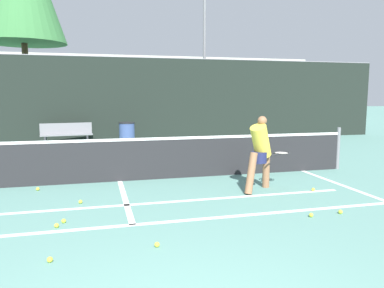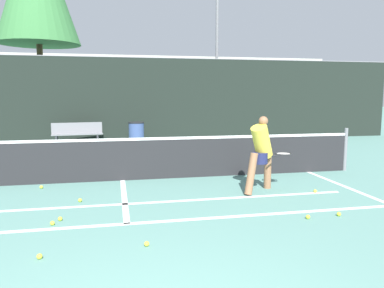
{
  "view_description": "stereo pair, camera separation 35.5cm",
  "coord_description": "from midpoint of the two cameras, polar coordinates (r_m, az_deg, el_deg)",
  "views": [
    {
      "loc": [
        -0.48,
        -2.06,
        1.9
      ],
      "look_at": [
        1.31,
        4.86,
        0.95
      ],
      "focal_mm": 35.0,
      "sensor_mm": 36.0,
      "label": 1
    },
    {
      "loc": [
        -0.14,
        -2.14,
        1.9
      ],
      "look_at": [
        1.31,
        4.86,
        0.95
      ],
      "focal_mm": 35.0,
      "sensor_mm": 36.0,
      "label": 2
    }
  ],
  "objects": [
    {
      "name": "tennis_ball_scattered_7",
      "position": [
        6.16,
        18.87,
        -10.48
      ],
      "size": [
        0.07,
        0.07,
        0.07
      ],
      "primitive_type": "sphere",
      "color": "#D1E033",
      "rests_on": "ground"
    },
    {
      "name": "building_far",
      "position": [
        31.87,
        -11.26,
        8.51
      ],
      "size": [
        36.0,
        2.4,
        5.02
      ],
      "primitive_type": "cube",
      "color": "#B2ADA3",
      "rests_on": "ground"
    },
    {
      "name": "court_sideline_right",
      "position": [
        8.55,
        23.12,
        -5.87
      ],
      "size": [
        0.1,
        3.88,
        0.01
      ],
      "primitive_type": "cube",
      "color": "white",
      "rests_on": "ground"
    },
    {
      "name": "tennis_ball_scattered_4",
      "position": [
        8.16,
        -20.83,
        -6.16
      ],
      "size": [
        0.07,
        0.07,
        0.07
      ],
      "primitive_type": "sphere",
      "color": "#D1E033",
      "rests_on": "ground"
    },
    {
      "name": "trash_bin",
      "position": [
        14.18,
        -7.76,
        1.59
      ],
      "size": [
        0.6,
        0.6,
        0.88
      ],
      "color": "#384C7F",
      "rests_on": "ground"
    },
    {
      "name": "tennis_ball_scattered_6",
      "position": [
        6.47,
        22.98,
        -9.82
      ],
      "size": [
        0.07,
        0.07,
        0.07
      ],
      "primitive_type": "sphere",
      "color": "#D1E033",
      "rests_on": "ground"
    },
    {
      "name": "court_service_line",
      "position": [
        6.67,
        -8.67,
        -9.03
      ],
      "size": [
        8.25,
        0.1,
        0.01
      ],
      "primitive_type": "cube",
      "color": "white",
      "rests_on": "ground"
    },
    {
      "name": "tennis_ball_scattered_0",
      "position": [
        5.88,
        -18.87,
        -11.35
      ],
      "size": [
        0.07,
        0.07,
        0.07
      ],
      "primitive_type": "sphere",
      "color": "#D1E033",
      "rests_on": "ground"
    },
    {
      "name": "tennis_ball_scattered_5",
      "position": [
        6.04,
        -17.85,
        -10.81
      ],
      "size": [
        0.07,
        0.07,
        0.07
      ],
      "primitive_type": "sphere",
      "color": "#D1E033",
      "rests_on": "ground"
    },
    {
      "name": "courtside_bench",
      "position": [
        14.49,
        -16.41,
        1.61
      ],
      "size": [
        1.85,
        0.57,
        0.86
      ],
      "rotation": [
        0.0,
        0.0,
        0.11
      ],
      "color": "slate",
      "rests_on": "ground"
    },
    {
      "name": "tennis_ball_scattered_2",
      "position": [
        6.96,
        -15.29,
        -8.27
      ],
      "size": [
        0.07,
        0.07,
        0.07
      ],
      "primitive_type": "sphere",
      "color": "#D1E033",
      "rests_on": "ground"
    },
    {
      "name": "tennis_ball_scattered_1",
      "position": [
        4.8,
        -20.21,
        -15.8
      ],
      "size": [
        0.07,
        0.07,
        0.07
      ],
      "primitive_type": "sphere",
      "color": "#D1E033",
      "rests_on": "ground"
    },
    {
      "name": "player_practicing",
      "position": [
        7.48,
        11.88,
        -1.08
      ],
      "size": [
        1.21,
        0.7,
        1.48
      ],
      "rotation": [
        0.0,
        0.0,
        0.65
      ],
      "color": "#8C6042",
      "rests_on": "ground"
    },
    {
      "name": "court_center_mark",
      "position": [
        7.07,
        -8.85,
        -8.09
      ],
      "size": [
        0.1,
        2.88,
        0.01
      ],
      "primitive_type": "cube",
      "color": "white",
      "rests_on": "ground"
    },
    {
      "name": "fence_back",
      "position": [
        15.18,
        -10.6,
        6.6
      ],
      "size": [
        24.0,
        0.06,
        3.37
      ],
      "color": "black",
      "rests_on": "ground"
    },
    {
      "name": "court_baseline_near",
      "position": [
        5.7,
        -8.09,
        -11.95
      ],
      "size": [
        11.0,
        0.1,
        0.01
      ],
      "primitive_type": "cube",
      "color": "white",
      "rests_on": "ground"
    },
    {
      "name": "parked_car",
      "position": [
        18.72,
        -12.4,
        3.41
      ],
      "size": [
        1.74,
        4.27,
        1.43
      ],
      "color": "maroon",
      "rests_on": "ground"
    },
    {
      "name": "tennis_ball_scattered_8",
      "position": [
        7.77,
        19.52,
        -6.78
      ],
      "size": [
        0.07,
        0.07,
        0.07
      ],
      "primitive_type": "sphere",
      "color": "#D1E033",
      "rests_on": "ground"
    },
    {
      "name": "net",
      "position": [
        8.37,
        -9.42,
        -2.09
      ],
      "size": [
        11.09,
        0.09,
        1.07
      ],
      "color": "slate",
      "rests_on": "ground"
    },
    {
      "name": "floodlight_mast",
      "position": [
        21.14,
        4.36,
        17.55
      ],
      "size": [
        1.1,
        0.24,
        8.82
      ],
      "color": "slate",
      "rests_on": "ground"
    },
    {
      "name": "tennis_ball_scattered_3",
      "position": [
        4.88,
        -4.79,
        -14.93
      ],
      "size": [
        0.07,
        0.07,
        0.07
      ],
      "primitive_type": "sphere",
      "color": "#D1E033",
      "rests_on": "ground"
    }
  ]
}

